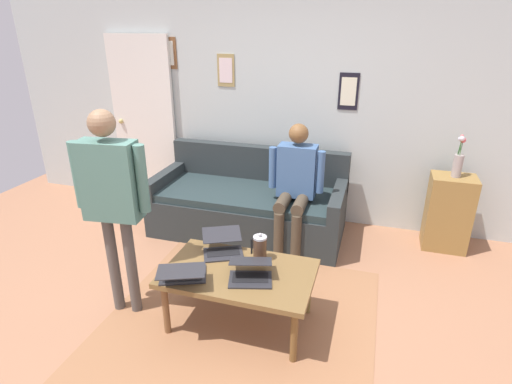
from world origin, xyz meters
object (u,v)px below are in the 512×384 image
at_px(laptop_left, 250,273).
at_px(person_seated, 295,181).
at_px(interior_door, 144,122).
at_px(laptop_right, 223,247).
at_px(side_shelf, 448,213).
at_px(laptop_center, 182,274).
at_px(french_press, 260,248).
at_px(person_standing, 111,190).
at_px(coffee_table, 239,277).
at_px(flower_vase, 458,161).
at_px(couch, 249,205).

height_order(laptop_left, person_seated, person_seated).
distance_m(interior_door, laptop_right, 2.49).
bearing_deg(laptop_right, side_shelf, -141.18).
height_order(laptop_center, french_press, french_press).
relative_size(person_standing, person_seated, 1.27).
bearing_deg(laptop_center, person_standing, -9.97).
bearing_deg(person_seated, interior_door, -18.93).
xyz_separation_m(coffee_table, person_seated, (-0.15, -1.26, 0.31)).
relative_size(side_shelf, person_seated, 0.61).
xyz_separation_m(laptop_right, flower_vase, (-1.85, -1.49, 0.43)).
height_order(laptop_left, laptop_center, laptop_left).
bearing_deg(laptop_left, couch, -71.74).
bearing_deg(interior_door, flower_vase, 175.95).
relative_size(interior_door, french_press, 9.04).
relative_size(laptop_right, person_standing, 0.27).
xyz_separation_m(laptop_center, laptop_right, (-0.13, -0.44, -0.00)).
height_order(side_shelf, flower_vase, flower_vase).
height_order(couch, side_shelf, couch).
xyz_separation_m(interior_door, laptop_right, (-1.71, 1.74, -0.52)).
distance_m(flower_vase, person_standing, 3.15).
distance_m(flower_vase, person_seated, 1.57).
distance_m(laptop_center, person_standing, 0.79).
height_order(laptop_right, side_shelf, side_shelf).
relative_size(couch, flower_vase, 4.96).
bearing_deg(couch, interior_door, -17.60).
height_order(coffee_table, french_press, french_press).
height_order(laptop_left, flower_vase, flower_vase).
bearing_deg(french_press, person_standing, 17.28).
relative_size(laptop_left, flower_vase, 0.89).
relative_size(interior_door, laptop_left, 5.56).
relative_size(couch, person_standing, 1.26).
bearing_deg(laptop_center, french_press, -137.00).
distance_m(interior_door, flower_vase, 3.57).
bearing_deg(interior_door, couch, 162.40).
bearing_deg(couch, laptop_center, 91.75).
bearing_deg(coffee_table, couch, -74.88).
relative_size(coffee_table, person_seated, 0.86).
height_order(couch, person_seated, person_seated).
bearing_deg(interior_door, coffee_table, 134.31).
bearing_deg(side_shelf, couch, 6.40).
bearing_deg(interior_door, french_press, 138.90).
bearing_deg(interior_door, laptop_right, 134.39).
distance_m(interior_door, side_shelf, 3.62).
relative_size(french_press, person_seated, 0.18).
relative_size(laptop_left, laptop_center, 0.83).
relative_size(interior_door, couch, 1.00).
xyz_separation_m(interior_door, person_standing, (-1.00, 2.08, 0.02)).
relative_size(french_press, person_standing, 0.14).
xyz_separation_m(couch, flower_vase, (-2.04, -0.23, 0.63)).
distance_m(laptop_right, person_seated, 1.12).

